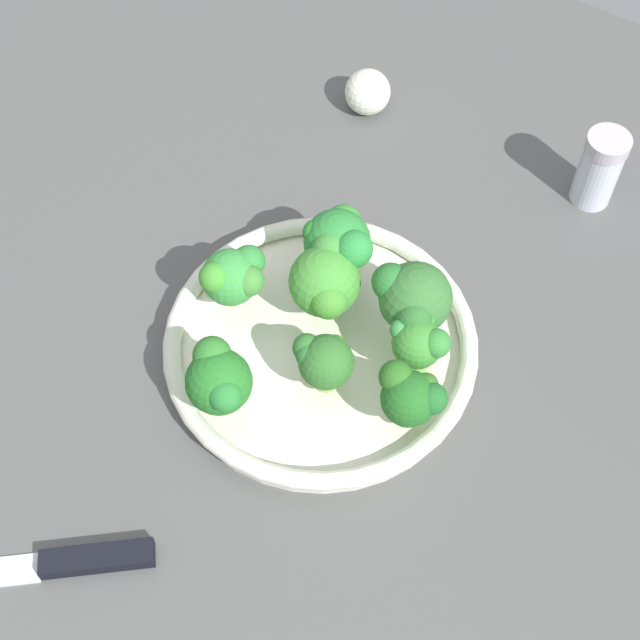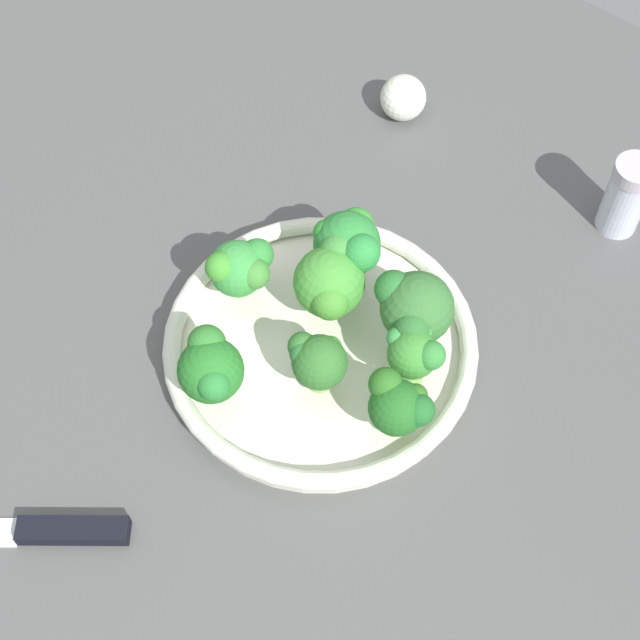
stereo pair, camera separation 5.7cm
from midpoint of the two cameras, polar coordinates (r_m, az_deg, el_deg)
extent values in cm
cube|color=#4F5150|center=(91.00, -3.01, -4.25)|extent=(130.00, 130.00, 2.50)
cylinder|color=silver|center=(90.76, -1.80, -1.94)|extent=(28.70, 28.70, 1.41)
torus|color=silver|center=(89.42, -1.82, -1.43)|extent=(29.90, 29.90, 1.72)
cylinder|color=#86BE5B|center=(85.19, -7.86, -4.74)|extent=(1.84, 1.84, 1.90)
sphere|color=#247026|center=(82.69, -8.09, -3.81)|extent=(5.93, 5.93, 5.93)
sphere|color=#277A31|center=(80.78, -7.78, -4.64)|extent=(2.93, 2.93, 2.93)
sphere|color=#2D762B|center=(82.57, -8.49, -2.23)|extent=(3.44, 3.44, 3.44)
cylinder|color=#83BE50|center=(83.89, 3.30, -5.67)|extent=(2.24, 2.24, 1.84)
sphere|color=#216221|center=(81.63, 3.39, -4.86)|extent=(5.01, 5.01, 5.01)
sphere|color=#29661F|center=(81.03, 2.58, -3.55)|extent=(3.00, 3.00, 3.00)
sphere|color=#1F6227|center=(81.08, 4.72, -4.85)|extent=(2.87, 2.87, 2.87)
sphere|color=#2D641F|center=(81.55, 4.44, -4.02)|extent=(2.13, 2.13, 2.13)
cylinder|color=#8ACC57|center=(90.97, -7.09, 1.52)|extent=(1.94, 1.94, 1.80)
sphere|color=green|center=(88.79, -7.27, 2.49)|extent=(5.45, 5.45, 5.45)
sphere|color=#308437|center=(88.96, -6.15, 3.45)|extent=(3.16, 3.16, 3.16)
sphere|color=#3E8535|center=(87.73, -6.19, 2.29)|extent=(3.00, 3.00, 3.00)
sphere|color=#3F932E|center=(87.27, -8.24, 2.47)|extent=(2.93, 2.93, 2.93)
cylinder|color=#77BE5F|center=(91.84, -0.77, 3.36)|extent=(2.58, 2.58, 2.59)
sphere|color=#2B8235|center=(89.13, -0.79, 4.63)|extent=(6.41, 6.41, 6.41)
sphere|color=#29812A|center=(88.76, -2.07, 5.20)|extent=(2.59, 2.59, 2.59)
sphere|color=#2A8A3A|center=(86.76, 0.16, 4.21)|extent=(3.61, 3.61, 3.61)
sphere|color=#358E31|center=(90.14, -0.38, 5.81)|extent=(3.50, 3.50, 3.50)
cylinder|color=#88CC65|center=(88.45, 3.75, -0.02)|extent=(2.05, 2.05, 2.49)
sphere|color=#346D31|center=(85.57, 3.88, 1.22)|extent=(6.78, 6.78, 6.78)
sphere|color=#2A662B|center=(83.54, 3.77, -0.02)|extent=(3.32, 3.32, 3.32)
sphere|color=#276D2C|center=(85.06, 2.38, 2.21)|extent=(3.54, 3.54, 3.54)
cylinder|color=#8FCD6F|center=(89.77, -1.55, 1.09)|extent=(2.31, 2.31, 1.91)
sphere|color=#419234|center=(87.17, -1.59, 2.24)|extent=(6.73, 6.73, 6.73)
sphere|color=#3B8537|center=(87.29, -1.24, 4.18)|extent=(3.66, 3.66, 3.66)
sphere|color=#428B2E|center=(85.38, -1.35, 1.08)|extent=(3.54, 3.54, 3.54)
sphere|color=#36833E|center=(87.84, -1.06, 3.29)|extent=(3.56, 3.56, 3.56)
cylinder|color=#89B251|center=(85.45, -1.62, -3.60)|extent=(2.48, 2.48, 1.80)
sphere|color=#2F6929|center=(83.24, -1.66, -2.75)|extent=(5.01, 5.01, 5.01)
sphere|color=#286A2E|center=(82.97, -2.61, -2.24)|extent=(2.50, 2.50, 2.50)
sphere|color=#2F6D2A|center=(83.45, -2.69, -1.73)|extent=(2.64, 2.64, 2.64)
sphere|color=#357925|center=(83.43, -1.05, -1.72)|extent=(2.20, 2.20, 2.20)
cylinder|color=#8DD060|center=(85.98, 3.84, -2.52)|extent=(2.58, 2.58, 2.73)
sphere|color=#388430|center=(83.53, 3.95, -1.54)|extent=(4.58, 4.58, 4.58)
sphere|color=#328235|center=(82.55, 5.05, -1.51)|extent=(2.67, 2.67, 2.67)
sphere|color=#358A40|center=(83.15, 2.90, -0.67)|extent=(1.88, 1.88, 1.88)
sphere|color=#388F35|center=(83.71, 4.26, -0.11)|extent=(2.19, 2.19, 2.19)
cube|color=black|center=(84.91, -15.22, -13.81)|extent=(7.79, 8.81, 1.50)
sphere|color=white|center=(109.93, 1.37, 13.51)|extent=(5.22, 5.22, 5.22)
cylinder|color=silver|center=(103.30, 14.86, 8.44)|extent=(4.33, 4.33, 7.47)
cylinder|color=#BAB4BE|center=(100.09, 15.42, 10.12)|extent=(4.54, 4.54, 1.51)
camera|label=1|loc=(0.03, -91.90, -2.95)|focal=53.09mm
camera|label=2|loc=(0.03, 88.10, 2.95)|focal=53.09mm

